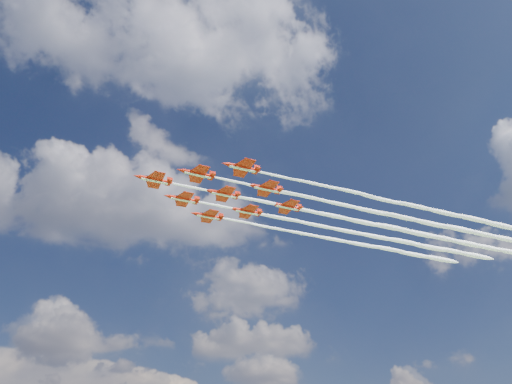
% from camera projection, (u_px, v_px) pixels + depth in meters
% --- Properties ---
extents(jet_lead, '(101.05, 28.39, 2.76)m').
position_uv_depth(jet_lead, '(305.00, 210.00, 158.18)').
color(jet_lead, red).
extents(jet_row2_port, '(101.05, 28.39, 2.76)m').
position_uv_depth(jet_row2_port, '(346.00, 205.00, 155.44)').
color(jet_row2_port, red).
extents(jet_row2_starb, '(101.05, 28.39, 2.76)m').
position_uv_depth(jet_row2_starb, '(322.00, 226.00, 167.79)').
color(jet_row2_starb, red).
extents(jet_row3_port, '(101.05, 28.39, 2.76)m').
position_uv_depth(jet_row3_port, '(389.00, 200.00, 152.71)').
color(jet_row3_port, red).
extents(jet_row3_centre, '(101.05, 28.39, 2.76)m').
position_uv_depth(jet_row3_centre, '(361.00, 222.00, 165.05)').
color(jet_row3_centre, red).
extents(jet_row3_starb, '(101.05, 28.39, 2.76)m').
position_uv_depth(jet_row3_starb, '(337.00, 240.00, 177.40)').
color(jet_row3_starb, red).
extents(jet_row4_port, '(101.05, 28.39, 2.76)m').
position_uv_depth(jet_row4_port, '(402.00, 217.00, 162.32)').
color(jet_row4_port, red).
extents(jet_row4_starb, '(101.05, 28.39, 2.76)m').
position_uv_depth(jet_row4_starb, '(375.00, 236.00, 174.66)').
color(jet_row4_starb, red).
extents(jet_tail, '(101.05, 28.39, 2.76)m').
position_uv_depth(jet_tail, '(413.00, 232.00, 171.93)').
color(jet_tail, red).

